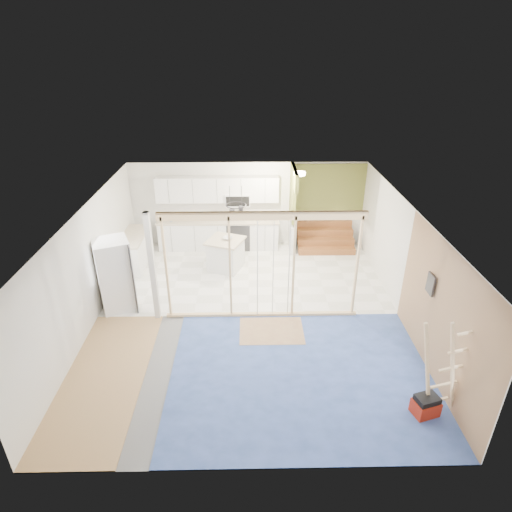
{
  "coord_description": "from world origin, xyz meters",
  "views": [
    {
      "loc": [
        0.02,
        -8.27,
        5.73
      ],
      "look_at": [
        0.18,
        0.6,
        1.27
      ],
      "focal_mm": 30.0,
      "sensor_mm": 36.0,
      "label": 1
    }
  ],
  "objects_px": {
    "fridge": "(115,275)",
    "ladder": "(443,369)",
    "island": "(226,254)",
    "toolbox": "(426,406)"
  },
  "relations": [
    {
      "from": "toolbox",
      "to": "ladder",
      "type": "relative_size",
      "value": 0.26
    },
    {
      "from": "fridge",
      "to": "toolbox",
      "type": "distance_m",
      "value": 7.03
    },
    {
      "from": "island",
      "to": "toolbox",
      "type": "xyz_separation_m",
      "value": [
        3.63,
        -5.33,
        -0.25
      ]
    },
    {
      "from": "fridge",
      "to": "ladder",
      "type": "xyz_separation_m",
      "value": [
        6.26,
        -3.39,
        0.08
      ]
    },
    {
      "from": "fridge",
      "to": "ladder",
      "type": "relative_size",
      "value": 0.94
    },
    {
      "from": "fridge",
      "to": "toolbox",
      "type": "bearing_deg",
      "value": -53.17
    },
    {
      "from": "island",
      "to": "toolbox",
      "type": "bearing_deg",
      "value": -34.06
    },
    {
      "from": "fridge",
      "to": "island",
      "type": "relative_size",
      "value": 1.49
    },
    {
      "from": "island",
      "to": "ladder",
      "type": "relative_size",
      "value": 0.63
    },
    {
      "from": "toolbox",
      "to": "ladder",
      "type": "distance_m",
      "value": 0.79
    }
  ]
}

